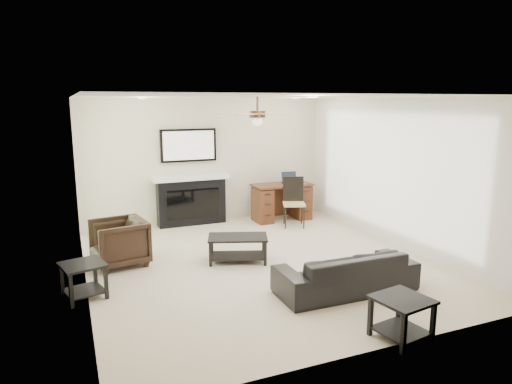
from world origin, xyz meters
TOP-DOWN VIEW (x-y plane):
  - room_shell at (0.19, 0.08)m, footprint 5.50×5.54m
  - sofa at (0.61, -1.41)m, footprint 1.84×0.74m
  - armchair at (-1.99, 0.74)m, footprint 0.88×0.86m
  - coffee_table at (-0.29, 0.19)m, footprint 1.02×0.78m
  - end_table_near at (0.46, -2.66)m, footprint 0.60×0.60m
  - end_table_left at (-2.54, -0.31)m, footprint 0.61×0.61m
  - fireplace_unit at (-0.38, 2.58)m, footprint 1.52×0.34m
  - desk at (1.44, 2.21)m, footprint 1.22×0.56m
  - desk_chair at (1.44, 1.66)m, footprint 0.55×0.56m
  - laptop at (1.64, 2.19)m, footprint 0.33×0.24m

SIDE VIEW (x-z plane):
  - coffee_table at x=-0.29m, z-range 0.00..0.40m
  - end_table_near at x=0.46m, z-range 0.00..0.45m
  - end_table_left at x=-2.54m, z-range 0.00..0.45m
  - sofa at x=0.61m, z-range 0.00..0.54m
  - armchair at x=-1.99m, z-range 0.00..0.70m
  - desk at x=1.44m, z-range 0.00..0.76m
  - desk_chair at x=1.44m, z-range 0.00..0.97m
  - laptop at x=1.64m, z-range 0.76..0.99m
  - fireplace_unit at x=-0.38m, z-range 0.00..1.91m
  - room_shell at x=0.19m, z-range 0.42..2.94m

